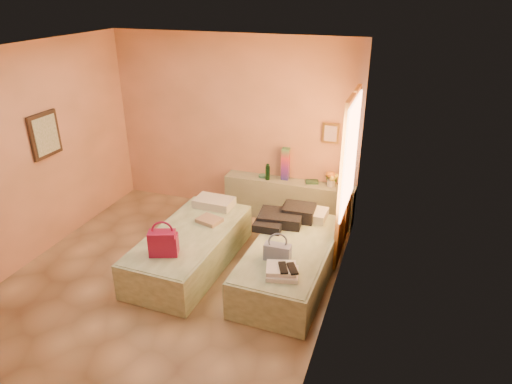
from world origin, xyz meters
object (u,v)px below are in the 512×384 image
Objects in this scene: flower_vase at (331,178)px; towel_stack at (282,272)px; magenta_handbag at (163,243)px; water_bottle at (268,172)px; blue_handbag at (277,252)px; headboard_ledge at (288,200)px; bed_left at (191,248)px; green_book at (312,182)px; bed_right at (291,263)px.

flower_vase is 2.28m from towel_stack.
water_bottle is at bearing 55.18° from magenta_handbag.
flower_vase reaches higher than blue_handbag.
bed_left is at bearing -117.16° from headboard_ledge.
bed_left is (-0.87, -1.70, -0.08)m from headboard_ledge.
magenta_handbag is at bearing -111.93° from headboard_ledge.
flower_vase is at bearing 4.25° from water_bottle.
flower_vase is at bearing -23.41° from green_book.
blue_handbag is (1.31, 0.33, -0.06)m from magenta_handbag.
bed_left is 10.44× the size of green_book.
blue_handbag is (0.05, -2.00, -0.07)m from green_book.
towel_stack is at bearing -18.73° from magenta_handbag.
bed_right is at bearing 76.71° from blue_handbag.
headboard_ledge is 0.80m from flower_vase.
towel_stack is at bearing -81.97° from bed_right.
blue_handbag is at bearing -6.23° from magenta_handbag.
bed_left is 2.36m from flower_vase.
flower_vase reaches higher than water_bottle.
bed_right is (0.47, -1.60, -0.08)m from headboard_ledge.
blue_handbag reaches higher than headboard_ledge.
bed_right is at bearing 5.84° from magenta_handbag.
magenta_handbag reaches higher than bed_right.
headboard_ledge is 0.49m from green_book.
bed_left is 1.54m from towel_stack.
towel_stack is (0.19, -2.29, -0.12)m from green_book.
green_book is 0.55× the size of towel_stack.
water_bottle is 0.70m from green_book.
flower_vase reaches higher than bed_right.
water_bottle is at bearing 109.76° from blue_handbag.
bed_right is 5.71× the size of towel_stack.
magenta_handbag is at bearing -104.59° from water_bottle.
flower_vase is 2.00m from blue_handbag.
flower_vase is (0.65, 0.03, 0.46)m from headboard_ledge.
bed_left is 5.95× the size of magenta_handbag.
towel_stack is at bearing -102.69° from green_book.
blue_handbag is 0.33m from towel_stack.
bed_right is (1.34, 0.10, 0.00)m from bed_left.
bed_left is 0.70m from magenta_handbag.
headboard_ledge reaches higher than bed_left.
green_book is (0.35, 0.06, 0.34)m from headboard_ledge.
magenta_handbag reaches higher than headboard_ledge.
water_bottle is at bearing 111.83° from towel_stack.
headboard_ledge is 6.58× the size of blue_handbag.
green_book is at bearing 90.03° from blue_handbag.
bed_left is at bearing 167.68° from blue_handbag.
green_book is at bearing 41.29° from magenta_handbag.
bed_left and bed_right have the same top height.
green_book is (-0.12, 1.65, 0.42)m from bed_right.
headboard_ledge is at bearing 100.18° from blue_handbag.
bed_right is at bearing 96.25° from towel_stack.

